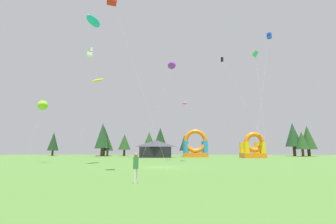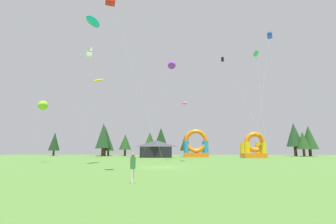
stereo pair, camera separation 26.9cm
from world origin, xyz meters
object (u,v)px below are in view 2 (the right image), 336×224
object	(u,v)px
kite_purple_delta	(171,64)
festival_tent	(156,149)
kite_blue_box	(270,36)
kite_yellow_parafoil	(98,80)
person_far_side	(133,165)
kite_cyan_parafoil	(93,22)
kite_pink_parafoil	(185,103)
kite_lime_delta	(42,104)
kite_white_box	(89,52)
kite_black_box	(223,60)
inflatable_orange_dome	(196,147)
kite_green_diamond	(257,55)
inflatable_red_slide	(254,149)

from	to	relation	value
kite_purple_delta	festival_tent	xyz separation A→B (m)	(-4.37, 16.89, -15.17)
kite_blue_box	kite_yellow_parafoil	xyz separation A→B (m)	(-38.45, 2.89, -8.54)
person_far_side	kite_yellow_parafoil	bearing A→B (deg)	33.66
kite_cyan_parafoil	kite_pink_parafoil	size ratio (longest dim) A/B	1.96
kite_blue_box	kite_cyan_parafoil	bearing A→B (deg)	-148.94
kite_lime_delta	kite_cyan_parafoil	bearing A→B (deg)	-26.50
kite_white_box	kite_black_box	xyz separation A→B (m)	(23.48, 28.73, 9.97)
kite_yellow_parafoil	festival_tent	size ratio (longest dim) A/B	2.45
kite_pink_parafoil	person_far_side	size ratio (longest dim) A/B	5.72
kite_white_box	kite_blue_box	bearing A→B (deg)	30.78
kite_lime_delta	kite_yellow_parafoil	world-z (taller)	kite_yellow_parafoil
kite_purple_delta	inflatable_orange_dome	bearing A→B (deg)	74.94
kite_purple_delta	inflatable_orange_dome	xyz separation A→B (m)	(5.52, 20.51, -14.78)
kite_black_box	kite_pink_parafoil	world-z (taller)	kite_black_box
kite_white_box	kite_cyan_parafoil	world-z (taller)	kite_cyan_parafoil
kite_black_box	kite_lime_delta	bearing A→B (deg)	-142.95
kite_cyan_parafoil	kite_purple_delta	world-z (taller)	kite_cyan_parafoil
inflatable_orange_dome	festival_tent	world-z (taller)	inflatable_orange_dome
kite_green_diamond	kite_purple_delta	bearing A→B (deg)	-147.40
kite_green_diamond	inflatable_orange_dome	world-z (taller)	kite_green_diamond
kite_purple_delta	person_far_side	world-z (taller)	kite_purple_delta
inflatable_red_slide	kite_lime_delta	bearing A→B (deg)	-149.30
kite_blue_box	inflatable_orange_dome	size ratio (longest dim) A/B	3.83
inflatable_red_slide	kite_pink_parafoil	bearing A→B (deg)	-133.34
kite_white_box	kite_yellow_parafoil	bearing A→B (deg)	106.88
kite_green_diamond	kite_lime_delta	world-z (taller)	kite_green_diamond
kite_lime_delta	kite_blue_box	world-z (taller)	kite_blue_box
festival_tent	kite_green_diamond	bearing A→B (deg)	-10.31
kite_cyan_parafoil	inflatable_orange_dome	world-z (taller)	kite_cyan_parafoil
inflatable_orange_dome	kite_yellow_parafoil	bearing A→B (deg)	-157.24
kite_blue_box	inflatable_red_slide	bearing A→B (deg)	105.78
kite_green_diamond	festival_tent	bearing A→B (deg)	169.69
kite_cyan_parafoil	person_far_side	world-z (taller)	kite_cyan_parafoil
kite_purple_delta	festival_tent	size ratio (longest dim) A/B	2.40
kite_pink_parafoil	inflatable_red_slide	distance (m)	25.15
kite_lime_delta	inflatable_orange_dome	world-z (taller)	kite_lime_delta
kite_blue_box	kite_pink_parafoil	world-z (taller)	kite_blue_box
kite_green_diamond	festival_tent	distance (m)	32.73
kite_white_box	person_far_side	bearing A→B (deg)	-57.99
kite_blue_box	kite_pink_parafoil	bearing A→B (deg)	-153.74
kite_cyan_parafoil	inflatable_orange_dome	xyz separation A→B (m)	(15.91, 31.46, -16.93)
inflatable_orange_dome	person_far_side	bearing A→B (deg)	-98.42
kite_cyan_parafoil	inflatable_red_slide	world-z (taller)	kite_cyan_parafoil
kite_blue_box	person_far_side	size ratio (longest dim) A/B	15.04
kite_white_box	kite_purple_delta	world-z (taller)	kite_purple_delta
kite_green_diamond	kite_yellow_parafoil	distance (m)	37.50
kite_cyan_parafoil	kite_green_diamond	size ratio (longest dim) A/B	0.81
kite_lime_delta	kite_blue_box	xyz separation A→B (m)	(40.47, 14.48, 17.58)
kite_cyan_parafoil	kite_yellow_parafoil	world-z (taller)	kite_cyan_parafoil
kite_green_diamond	kite_pink_parafoil	bearing A→B (deg)	-141.42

